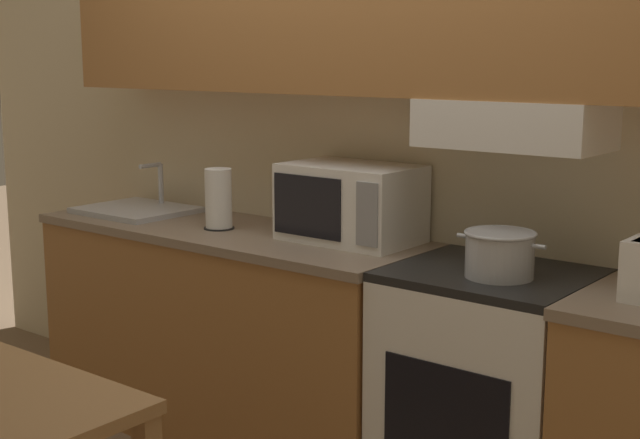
# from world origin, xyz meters

# --- Properties ---
(wall_back) EXTENTS (5.42, 0.38, 2.55)m
(wall_back) POSITION_xyz_m (0.01, -0.06, 1.49)
(wall_back) COLOR beige
(wall_back) RESTS_ON ground_plane
(lower_counter_main) EXTENTS (1.77, 0.60, 0.90)m
(lower_counter_main) POSITION_xyz_m (-0.64, -0.29, 0.45)
(lower_counter_main) COLOR #A36B38
(lower_counter_main) RESTS_ON ground_plane
(stove_range) EXTENTS (0.64, 0.57, 0.90)m
(stove_range) POSITION_xyz_m (0.57, -0.28, 0.45)
(stove_range) COLOR white
(stove_range) RESTS_ON ground_plane
(cooking_pot) EXTENTS (0.31, 0.23, 0.15)m
(cooking_pot) POSITION_xyz_m (0.63, -0.34, 0.98)
(cooking_pot) COLOR #B7BABF
(cooking_pot) RESTS_ON stove_range
(microwave) EXTENTS (0.51, 0.33, 0.29)m
(microwave) POSITION_xyz_m (-0.08, -0.18, 1.05)
(microwave) COLOR white
(microwave) RESTS_ON lower_counter_main
(sink_basin) EXTENTS (0.48, 0.40, 0.22)m
(sink_basin) POSITION_xyz_m (-1.21, -0.29, 0.92)
(sink_basin) COLOR #B7BABF
(sink_basin) RESTS_ON lower_counter_main
(paper_towel_roll) EXTENTS (0.13, 0.13, 0.25)m
(paper_towel_roll) POSITION_xyz_m (-0.65, -0.33, 1.03)
(paper_towel_roll) COLOR black
(paper_towel_roll) RESTS_ON lower_counter_main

